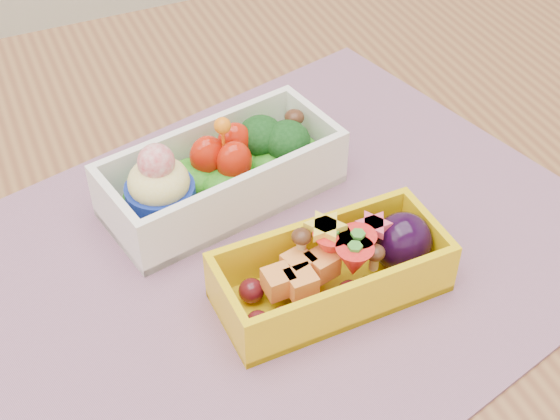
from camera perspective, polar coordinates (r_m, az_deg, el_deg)
name	(u,v)px	position (r m, az deg, el deg)	size (l,w,h in m)	color
table	(321,323)	(0.67, 2.97, -8.13)	(1.20, 0.80, 0.75)	brown
placemat	(273,256)	(0.59, -0.47, -3.29)	(0.48, 0.37, 0.00)	gray
bento_white	(221,173)	(0.62, -4.27, 2.64)	(0.20, 0.12, 0.08)	white
bento_yellow	(336,269)	(0.54, 4.06, -4.25)	(0.16, 0.07, 0.05)	yellow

